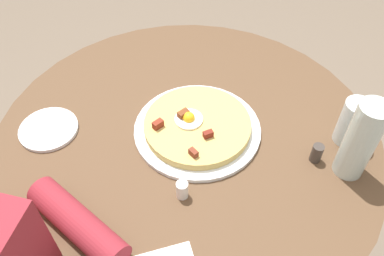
# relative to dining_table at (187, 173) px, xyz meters

# --- Properties ---
(ground_plane) EXTENTS (6.00, 6.00, 0.00)m
(ground_plane) POSITION_rel_dining_table_xyz_m (0.00, 0.00, -0.55)
(ground_plane) COLOR #6B5B4C
(dining_table) EXTENTS (1.02, 1.02, 0.72)m
(dining_table) POSITION_rel_dining_table_xyz_m (0.00, 0.00, 0.00)
(dining_table) COLOR brown
(dining_table) RESTS_ON ground_plane
(pizza_plate) EXTENTS (0.33, 0.33, 0.01)m
(pizza_plate) POSITION_rel_dining_table_xyz_m (0.02, -0.02, 0.18)
(pizza_plate) COLOR white
(pizza_plate) RESTS_ON dining_table
(breakfast_pizza) EXTENTS (0.28, 0.28, 0.05)m
(breakfast_pizza) POSITION_rel_dining_table_xyz_m (0.02, -0.02, 0.19)
(breakfast_pizza) COLOR tan
(breakfast_pizza) RESTS_ON pizza_plate
(bread_plate) EXTENTS (0.16, 0.16, 0.01)m
(bread_plate) POSITION_rel_dining_table_xyz_m (-0.07, 0.36, 0.17)
(bread_plate) COLOR white
(bread_plate) RESTS_ON dining_table
(water_glass) EXTENTS (0.07, 0.07, 0.13)m
(water_glass) POSITION_rel_dining_table_xyz_m (0.09, -0.41, 0.23)
(water_glass) COLOR silver
(water_glass) RESTS_ON dining_table
(water_bottle) EXTENTS (0.07, 0.07, 0.22)m
(water_bottle) POSITION_rel_dining_table_xyz_m (-0.01, -0.41, 0.28)
(water_bottle) COLOR silver
(water_bottle) RESTS_ON dining_table
(salt_shaker) EXTENTS (0.03, 0.03, 0.05)m
(salt_shaker) POSITION_rel_dining_table_xyz_m (-0.18, -0.04, 0.19)
(salt_shaker) COLOR white
(salt_shaker) RESTS_ON dining_table
(pepper_shaker) EXTENTS (0.03, 0.03, 0.05)m
(pepper_shaker) POSITION_rel_dining_table_xyz_m (0.00, -0.33, 0.19)
(pepper_shaker) COLOR #3F3833
(pepper_shaker) RESTS_ON dining_table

